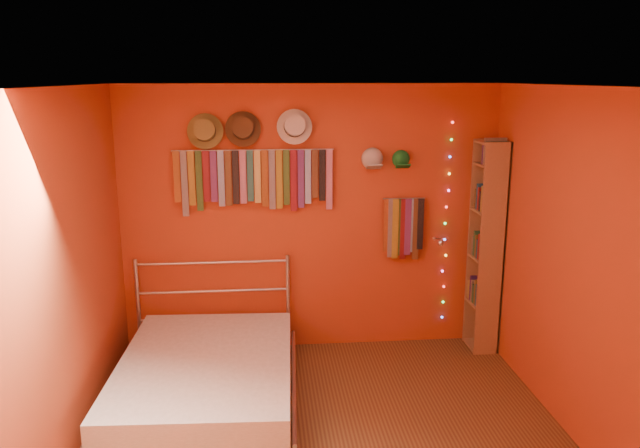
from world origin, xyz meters
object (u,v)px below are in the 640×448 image
object	(u,v)px
tie_rack	(254,177)
reading_lamp	(440,242)
bed	(206,380)
bookshelf	(490,246)

from	to	relation	value
tie_rack	reading_lamp	world-z (taller)	tie_rack
tie_rack	bed	bearing A→B (deg)	-111.51
bookshelf	tie_rack	bearing A→B (deg)	175.93
bookshelf	reading_lamp	bearing A→B (deg)	178.65
reading_lamp	bookshelf	bearing A→B (deg)	-1.35
reading_lamp	bookshelf	world-z (taller)	bookshelf
tie_rack	reading_lamp	bearing A→B (deg)	-4.83
tie_rack	reading_lamp	size ratio (longest dim) A/B	5.44
tie_rack	reading_lamp	distance (m)	1.81
reading_lamp	bed	bearing A→B (deg)	-157.36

